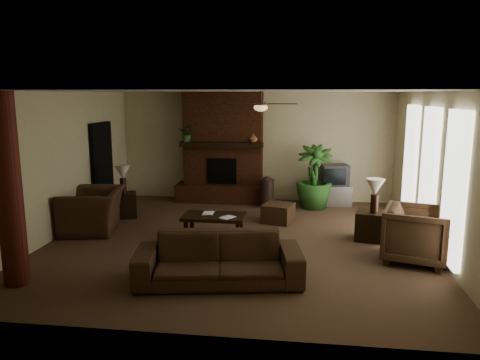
# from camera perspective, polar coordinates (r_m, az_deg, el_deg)

# --- Properties ---
(room_shell) EXTENTS (7.00, 7.00, 7.00)m
(room_shell) POSITION_cam_1_polar(r_m,az_deg,el_deg) (8.45, -0.35, 1.50)
(room_shell) COLOR brown
(room_shell) RESTS_ON ground
(fireplace) EXTENTS (2.40, 0.70, 2.80)m
(fireplace) POSITION_cam_1_polar(r_m,az_deg,el_deg) (11.76, -2.11, 2.91)
(fireplace) COLOR #562B17
(fireplace) RESTS_ON ground
(windows) EXTENTS (0.08, 3.65, 2.35)m
(windows) POSITION_cam_1_polar(r_m,az_deg,el_deg) (8.89, 22.45, 0.81)
(windows) COLOR white
(windows) RESTS_ON ground
(log_column) EXTENTS (0.36, 0.36, 2.80)m
(log_column) POSITION_cam_1_polar(r_m,az_deg,el_deg) (7.27, -26.87, -1.21)
(log_column) COLOR #5A2116
(log_column) RESTS_ON ground
(doorway) EXTENTS (0.10, 1.00, 2.10)m
(doorway) POSITION_cam_1_polar(r_m,az_deg,el_deg) (11.18, -16.81, 1.50)
(doorway) COLOR black
(doorway) RESTS_ON ground
(ceiling_fan) EXTENTS (1.35, 1.35, 0.37)m
(ceiling_fan) POSITION_cam_1_polar(r_m,az_deg,el_deg) (8.60, 2.59, 9.21)
(ceiling_fan) COLOR black
(ceiling_fan) RESTS_ON ceiling
(sofa) EXTENTS (2.52, 1.10, 0.95)m
(sofa) POSITION_cam_1_polar(r_m,az_deg,el_deg) (6.81, -2.68, -8.84)
(sofa) COLOR #442F1D
(sofa) RESTS_ON ground
(armchair_left) EXTENTS (1.10, 1.45, 1.14)m
(armchair_left) POSITION_cam_1_polar(r_m,az_deg,el_deg) (9.72, -17.98, -2.81)
(armchair_left) COLOR #442F1D
(armchair_left) RESTS_ON ground
(armchair_right) EXTENTS (1.18, 1.22, 1.02)m
(armchair_right) POSITION_cam_1_polar(r_m,az_deg,el_deg) (8.12, 21.17, -6.07)
(armchair_right) COLOR #442F1D
(armchair_right) RESTS_ON ground
(coffee_table) EXTENTS (1.20, 0.70, 0.43)m
(coffee_table) POSITION_cam_1_polar(r_m,az_deg,el_deg) (8.94, -3.26, -4.74)
(coffee_table) COLOR black
(coffee_table) RESTS_ON ground
(ottoman) EXTENTS (0.75, 0.75, 0.40)m
(ottoman) POSITION_cam_1_polar(r_m,az_deg,el_deg) (9.99, 4.78, -4.13)
(ottoman) COLOR #442F1D
(ottoman) RESTS_ON ground
(tv_stand) EXTENTS (0.89, 0.57, 0.50)m
(tv_stand) POSITION_cam_1_polar(r_m,az_deg,el_deg) (11.72, 11.57, -1.83)
(tv_stand) COLOR #B2B1B4
(tv_stand) RESTS_ON ground
(tv) EXTENTS (0.73, 0.63, 0.52)m
(tv) POSITION_cam_1_polar(r_m,az_deg,el_deg) (11.62, 11.70, 0.62)
(tv) COLOR #363638
(tv) RESTS_ON tv_stand
(floor_vase) EXTENTS (0.34, 0.34, 0.77)m
(floor_vase) POSITION_cam_1_polar(r_m,az_deg,el_deg) (11.20, 3.39, -1.26)
(floor_vase) COLOR #33231C
(floor_vase) RESTS_ON ground
(floor_plant) EXTENTS (0.97, 1.60, 0.86)m
(floor_plant) POSITION_cam_1_polar(r_m,az_deg,el_deg) (11.27, 9.17, -1.30)
(floor_plant) COLOR #316127
(floor_plant) RESTS_ON ground
(side_table_left) EXTENTS (0.65, 0.65, 0.55)m
(side_table_left) POSITION_cam_1_polar(r_m,az_deg,el_deg) (10.67, -14.15, -3.04)
(side_table_left) COLOR black
(side_table_left) RESTS_ON ground
(lamp_left) EXTENTS (0.40, 0.40, 0.65)m
(lamp_left) POSITION_cam_1_polar(r_m,az_deg,el_deg) (10.48, -14.43, 0.76)
(lamp_left) COLOR black
(lamp_left) RESTS_ON side_table_left
(side_table_right) EXTENTS (0.60, 0.60, 0.55)m
(side_table_right) POSITION_cam_1_polar(r_m,az_deg,el_deg) (9.09, 15.83, -5.52)
(side_table_right) COLOR black
(side_table_right) RESTS_ON ground
(lamp_right) EXTENTS (0.37, 0.37, 0.65)m
(lamp_right) POSITION_cam_1_polar(r_m,az_deg,el_deg) (8.87, 16.50, -1.12)
(lamp_right) COLOR black
(lamp_right) RESTS_ON side_table_right
(mantel_plant) EXTENTS (0.46, 0.49, 0.33)m
(mantel_plant) POSITION_cam_1_polar(r_m,az_deg,el_deg) (11.60, -6.60, 5.56)
(mantel_plant) COLOR #316127
(mantel_plant) RESTS_ON fireplace
(mantel_vase) EXTENTS (0.28, 0.28, 0.22)m
(mantel_vase) POSITION_cam_1_polar(r_m,az_deg,el_deg) (11.39, 1.65, 5.26)
(mantel_vase) COLOR #99613D
(mantel_vase) RESTS_ON fireplace
(book_a) EXTENTS (0.22, 0.03, 0.29)m
(book_a) POSITION_cam_1_polar(r_m,az_deg,el_deg) (8.99, -4.67, -3.35)
(book_a) COLOR #999999
(book_a) RESTS_ON coffee_table
(book_b) EXTENTS (0.19, 0.14, 0.29)m
(book_b) POSITION_cam_1_polar(r_m,az_deg,el_deg) (8.73, -2.10, -3.74)
(book_b) COLOR #999999
(book_b) RESTS_ON coffee_table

